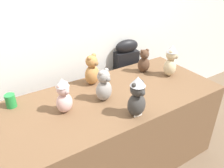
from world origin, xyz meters
TOP-DOWN VIEW (x-y plane):
  - wall_back at (0.00, 0.93)m, footprint 7.00×0.08m
  - display_table at (0.00, 0.25)m, footprint 1.93×0.87m
  - instrument_case at (0.56, 0.81)m, footprint 0.29×0.15m
  - teddy_bear_ash at (-0.08, 0.24)m, footprint 0.17×0.15m
  - teddy_bear_blush at (-0.42, 0.26)m, footprint 0.16×0.15m
  - teddy_bear_caramel at (-0.03, 0.54)m, footprint 0.19×0.18m
  - teddy_bear_sand at (0.70, 0.27)m, footprint 0.19×0.18m
  - teddy_bear_charcoal at (0.01, -0.07)m, footprint 0.16×0.14m
  - teddy_bear_cocoa at (0.53, 0.48)m, footprint 0.14×0.13m
  - party_cup_green at (-0.76, 0.55)m, footprint 0.08×0.08m
  - name_card_front_left at (0.01, -0.09)m, footprint 0.07×0.01m

SIDE VIEW (x-z plane):
  - display_table at x=0.00m, z-range 0.00..0.78m
  - instrument_case at x=0.56m, z-range 0.00..1.03m
  - name_card_front_left at x=0.01m, z-range 0.78..0.83m
  - party_cup_green at x=-0.76m, z-range 0.78..0.89m
  - teddy_bear_cocoa at x=0.53m, z-range 0.77..1.02m
  - teddy_bear_ash at x=-0.08m, z-range 0.77..1.05m
  - teddy_bear_caramel at x=-0.03m, z-range 0.77..1.06m
  - teddy_bear_blush at x=-0.42m, z-range 0.78..1.06m
  - teddy_bear_sand at x=0.70m, z-range 0.78..1.09m
  - teddy_bear_charcoal at x=0.01m, z-range 0.78..1.10m
  - wall_back at x=0.00m, z-range 0.00..2.60m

